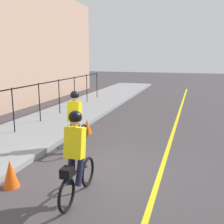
# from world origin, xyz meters

# --- Properties ---
(ground_plane) EXTENTS (80.00, 80.00, 0.00)m
(ground_plane) POSITION_xyz_m (0.00, 0.00, 0.00)
(ground_plane) COLOR #3E3A3D
(lane_line_centre) EXTENTS (36.00, 0.12, 0.01)m
(lane_line_centre) POSITION_xyz_m (0.00, -1.60, 0.00)
(lane_line_centre) COLOR yellow
(lane_line_centre) RESTS_ON ground
(cyclist_lead) EXTENTS (1.71, 0.36, 1.83)m
(cyclist_lead) POSITION_xyz_m (1.15, 1.09, 0.91)
(cyclist_lead) COLOR black
(cyclist_lead) RESTS_ON ground
(cyclist_follow) EXTENTS (1.71, 0.36, 1.83)m
(cyclist_follow) POSITION_xyz_m (-1.48, -0.14, 0.91)
(cyclist_follow) COLOR black
(cyclist_follow) RESTS_ON ground
(traffic_cone_near) EXTENTS (0.36, 0.36, 0.63)m
(traffic_cone_near) POSITION_xyz_m (-1.44, 1.45, 0.31)
(traffic_cone_near) COLOR #F15511
(traffic_cone_near) RESTS_ON ground
(traffic_cone_far) EXTENTS (0.36, 0.36, 0.53)m
(traffic_cone_far) POSITION_xyz_m (2.92, 1.44, 0.27)
(traffic_cone_far) COLOR #F3560B
(traffic_cone_far) RESTS_ON ground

